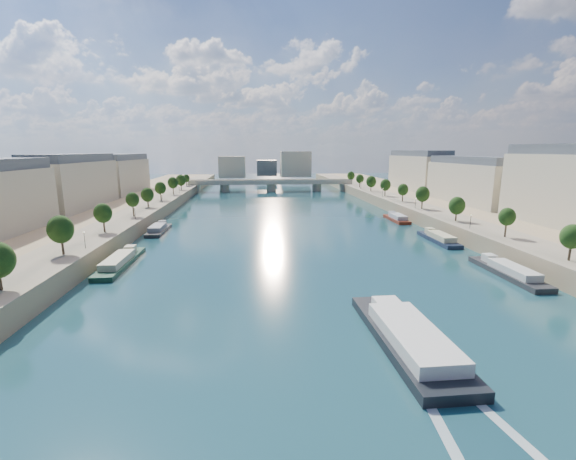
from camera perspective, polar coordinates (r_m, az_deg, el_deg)
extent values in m
plane|color=#0B2C34|center=(126.84, 0.52, -1.06)|extent=(700.00, 700.00, 0.00)
cube|color=#9E8460|center=(139.26, -30.44, -0.50)|extent=(44.00, 520.00, 5.00)
cube|color=#9E8460|center=(151.27, 28.80, 0.53)|extent=(44.00, 520.00, 5.00)
cube|color=gray|center=(133.03, -24.72, 0.67)|extent=(14.00, 520.00, 0.10)
cube|color=gray|center=(143.04, 23.90, 1.45)|extent=(14.00, 520.00, 0.10)
cylinder|color=#382B1E|center=(101.12, -30.05, -1.98)|extent=(0.50, 0.50, 3.82)
ellipsoid|color=black|center=(100.43, -30.26, 0.01)|extent=(4.80, 4.80, 5.52)
cylinder|color=#382B1E|center=(122.79, -25.44, 0.65)|extent=(0.50, 0.50, 3.82)
ellipsoid|color=black|center=(122.22, -25.59, 2.30)|extent=(4.80, 4.80, 5.52)
cylinder|color=#382B1E|center=(145.19, -22.22, 2.47)|extent=(0.50, 0.50, 3.82)
ellipsoid|color=black|center=(144.71, -22.33, 3.87)|extent=(4.80, 4.80, 5.52)
cylinder|color=#382B1E|center=(168.04, -19.87, 3.80)|extent=(0.50, 0.50, 3.82)
ellipsoid|color=black|center=(167.62, -19.96, 5.02)|extent=(4.80, 4.80, 5.52)
cylinder|color=#382B1E|center=(191.17, -18.08, 4.81)|extent=(0.50, 0.50, 3.82)
ellipsoid|color=black|center=(190.80, -18.15, 5.88)|extent=(4.80, 4.80, 5.52)
cylinder|color=#382B1E|center=(214.49, -16.67, 5.59)|extent=(0.50, 0.50, 3.82)
ellipsoid|color=black|center=(214.16, -16.73, 6.55)|extent=(4.80, 4.80, 5.52)
cylinder|color=#382B1E|center=(237.94, -15.54, 6.22)|extent=(0.50, 0.50, 3.82)
ellipsoid|color=black|center=(237.65, -15.59, 7.08)|extent=(4.80, 4.80, 5.52)
cylinder|color=#382B1E|center=(261.49, -14.61, 6.73)|extent=(0.50, 0.50, 3.82)
ellipsoid|color=black|center=(261.23, -14.65, 7.52)|extent=(4.80, 4.80, 5.52)
cylinder|color=#382B1E|center=(101.47, 36.56, -2.69)|extent=(0.50, 0.50, 3.82)
ellipsoid|color=black|center=(100.78, 36.81, -0.70)|extent=(4.80, 4.80, 5.52)
cylinder|color=#382B1E|center=(119.92, 29.06, 0.06)|extent=(0.50, 0.50, 3.82)
ellipsoid|color=black|center=(119.33, 29.23, 1.75)|extent=(4.80, 4.80, 5.52)
cylinder|color=#382B1E|center=(140.06, 23.64, 2.05)|extent=(0.50, 0.50, 3.82)
ellipsoid|color=black|center=(139.56, 23.76, 3.50)|extent=(4.80, 4.80, 5.52)
cylinder|color=#382B1E|center=(161.26, 19.60, 3.51)|extent=(0.50, 0.50, 3.82)
ellipsoid|color=black|center=(160.82, 19.69, 4.78)|extent=(4.80, 4.80, 5.52)
cylinder|color=#382B1E|center=(183.15, 16.51, 4.62)|extent=(0.50, 0.50, 3.82)
ellipsoid|color=black|center=(182.77, 16.57, 5.74)|extent=(4.80, 4.80, 5.52)
cylinder|color=#382B1E|center=(205.51, 14.07, 5.48)|extent=(0.50, 0.50, 3.82)
ellipsoid|color=black|center=(205.17, 14.12, 6.48)|extent=(4.80, 4.80, 5.52)
cylinder|color=#382B1E|center=(228.21, 12.11, 6.17)|extent=(0.50, 0.50, 3.82)
ellipsoid|color=black|center=(227.90, 12.15, 7.06)|extent=(4.80, 4.80, 5.52)
cylinder|color=#382B1E|center=(251.15, 10.51, 6.72)|extent=(0.50, 0.50, 3.82)
ellipsoid|color=black|center=(250.87, 10.54, 7.54)|extent=(4.80, 4.80, 5.52)
cylinder|color=#382B1E|center=(274.27, 9.17, 7.18)|extent=(0.50, 0.50, 3.82)
ellipsoid|color=black|center=(274.01, 9.19, 7.93)|extent=(4.80, 4.80, 5.52)
cylinder|color=black|center=(103.65, -27.89, -1.41)|extent=(0.14, 0.14, 4.00)
sphere|color=#FFE5B2|center=(103.24, -28.01, -0.27)|extent=(0.36, 0.36, 0.36)
cylinder|color=black|center=(140.67, -21.72, 2.27)|extent=(0.14, 0.14, 4.00)
sphere|color=#FFE5B2|center=(140.37, -21.79, 3.12)|extent=(0.36, 0.36, 0.36)
cylinder|color=black|center=(178.98, -18.14, 4.39)|extent=(0.14, 0.14, 4.00)
sphere|color=#FFE5B2|center=(178.75, -18.19, 5.06)|extent=(0.36, 0.36, 0.36)
cylinder|color=black|center=(217.90, -15.82, 5.75)|extent=(0.14, 0.14, 4.00)
sphere|color=#FFE5B2|center=(217.71, -15.85, 6.30)|extent=(0.36, 0.36, 0.36)
cylinder|color=black|center=(127.69, 25.41, 1.08)|extent=(0.14, 0.14, 4.00)
sphere|color=#FFE5B2|center=(127.36, 25.49, 2.00)|extent=(0.36, 0.36, 0.36)
cylinder|color=black|center=(162.94, 18.37, 3.70)|extent=(0.14, 0.14, 4.00)
sphere|color=#FFE5B2|center=(162.68, 18.41, 4.44)|extent=(0.36, 0.36, 0.36)
cylinder|color=black|center=(199.99, 13.86, 5.35)|extent=(0.14, 0.14, 4.00)
sphere|color=#FFE5B2|center=(199.78, 13.89, 5.95)|extent=(0.36, 0.36, 0.36)
cylinder|color=black|center=(238.00, 10.76, 6.46)|extent=(0.14, 0.14, 4.00)
sphere|color=#FFE5B2|center=(237.82, 10.78, 6.97)|extent=(0.36, 0.36, 0.36)
cube|color=beige|center=(180.02, -29.13, 6.10)|extent=(16.00, 52.00, 20.00)
cube|color=#474C54|center=(179.54, -29.51, 9.77)|extent=(14.72, 50.44, 3.20)
cube|color=beige|center=(234.10, -23.43, 7.59)|extent=(16.00, 52.00, 20.00)
cube|color=#474C54|center=(233.74, -23.67, 10.42)|extent=(14.72, 50.44, 3.20)
cube|color=beige|center=(191.12, 25.66, 6.67)|extent=(16.00, 52.00, 20.00)
cube|color=#474C54|center=(190.67, 25.97, 10.14)|extent=(14.72, 50.44, 3.20)
cube|color=beige|center=(242.74, 18.70, 8.05)|extent=(16.00, 52.00, 20.00)
cube|color=#474C54|center=(242.39, 18.88, 10.78)|extent=(14.72, 50.44, 3.20)
cube|color=beige|center=(333.86, -8.26, 9.22)|extent=(22.00, 18.00, 18.00)
cube|color=beige|center=(345.29, 1.10, 9.75)|extent=(26.00, 20.00, 22.00)
cube|color=#474C54|center=(358.65, -3.19, 9.17)|extent=(18.00, 16.00, 14.00)
cube|color=#C1B79E|center=(268.44, -2.50, 7.06)|extent=(112.00, 11.00, 2.20)
cube|color=#C1B79E|center=(263.34, -2.45, 7.30)|extent=(112.00, 0.80, 0.90)
cube|color=#C1B79E|center=(273.30, -2.55, 7.46)|extent=(112.00, 0.80, 0.90)
cylinder|color=#C1B79E|center=(269.23, -9.35, 6.14)|extent=(6.40, 6.40, 5.00)
cylinder|color=#C1B79E|center=(268.77, -2.49, 6.28)|extent=(6.40, 6.40, 5.00)
cylinder|color=#C1B79E|center=(272.09, 4.29, 6.32)|extent=(6.40, 6.40, 5.00)
cube|color=#C1B79E|center=(271.44, -13.59, 6.02)|extent=(6.00, 12.00, 5.00)
cube|color=#C1B79E|center=(276.04, 8.42, 6.31)|extent=(6.00, 12.00, 5.00)
cube|color=black|center=(62.11, 17.07, -15.30)|extent=(8.87, 29.61, 2.11)
cube|color=silver|center=(59.29, 18.07, -14.56)|extent=(7.20, 19.27, 1.90)
cube|color=silver|center=(68.79, 14.39, -10.62)|extent=(4.26, 3.60, 1.80)
cube|color=silver|center=(48.03, 21.44, -25.04)|extent=(3.97, 25.98, 0.04)
cube|color=silver|center=(50.90, 28.49, -23.39)|extent=(4.75, 25.92, 0.04)
cube|color=#1B442F|center=(104.99, -23.50, -4.63)|extent=(5.00, 26.54, 1.80)
cube|color=beige|center=(102.61, -23.94, -4.05)|extent=(4.10, 14.60, 1.60)
cube|color=beige|center=(111.85, -22.32, -2.61)|extent=(2.50, 3.19, 1.80)
cube|color=#2C2B2E|center=(141.81, -18.59, -0.19)|extent=(5.00, 19.52, 1.80)
cube|color=gray|center=(140.00, -18.78, 0.36)|extent=(4.10, 10.74, 1.60)
cube|color=gray|center=(147.07, -18.12, 0.97)|extent=(2.50, 2.34, 1.80)
cube|color=#2B2B2E|center=(101.99, 29.74, -5.69)|extent=(5.00, 24.17, 1.80)
cube|color=silver|center=(100.03, 30.47, -5.07)|extent=(4.10, 13.30, 1.60)
cube|color=silver|center=(107.28, 27.66, -3.68)|extent=(2.50, 2.90, 1.80)
cube|color=#192338|center=(129.91, 21.39, -1.45)|extent=(5.00, 21.17, 1.80)
cube|color=beige|center=(128.08, 21.78, -0.88)|extent=(4.10, 11.65, 1.60)
cube|color=beige|center=(135.12, 20.27, -0.09)|extent=(2.50, 2.54, 1.80)
cube|color=maroon|center=(162.45, 15.78, 1.44)|extent=(5.00, 18.56, 1.80)
cube|color=#ACAFB8|center=(160.80, 16.00, 1.94)|extent=(4.10, 10.21, 1.60)
cube|color=#ACAFB8|center=(167.29, 15.14, 2.39)|extent=(2.50, 2.23, 1.80)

